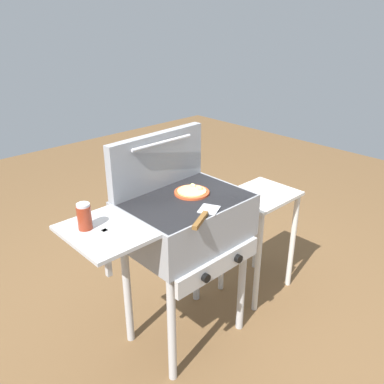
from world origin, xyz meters
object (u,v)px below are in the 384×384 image
at_px(pizza_cheese, 192,192).
at_px(prep_table, 259,221).
at_px(sauce_jar, 84,217).
at_px(grill, 184,224).
at_px(spatula, 204,216).

height_order(pizza_cheese, prep_table, pizza_cheese).
distance_m(sauce_jar, prep_table, 1.27).
xyz_separation_m(pizza_cheese, sauce_jar, (-0.60, 0.05, 0.05)).
bearing_deg(grill, sauce_jar, 171.91).
xyz_separation_m(grill, prep_table, (0.67, 0.00, -0.24)).
distance_m(sauce_jar, spatula, 0.54).
bearing_deg(sauce_jar, spatula, -31.75).
relative_size(pizza_cheese, sauce_jar, 1.52).
bearing_deg(sauce_jar, prep_table, -3.33).
distance_m(grill, prep_table, 0.71).
height_order(spatula, prep_table, spatula).
distance_m(pizza_cheese, sauce_jar, 0.61).
bearing_deg(spatula, sauce_jar, 148.25).
bearing_deg(pizza_cheese, spatula, -121.77).
relative_size(grill, prep_table, 1.33).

